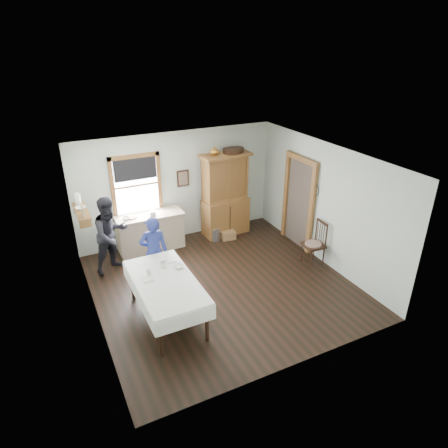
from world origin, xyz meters
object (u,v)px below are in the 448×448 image
at_px(spindle_chair, 314,243).
at_px(pail, 215,234).
at_px(dining_table, 167,299).
at_px(woman_blue, 154,254).
at_px(china_hutch, 225,195).
at_px(figure_dark, 111,237).
at_px(work_counter, 151,232).
at_px(wicker_basket, 228,235).

bearing_deg(spindle_chair, pail, 130.52).
bearing_deg(dining_table, woman_blue, 82.71).
xyz_separation_m(china_hutch, dining_table, (-2.50, -2.63, -0.66)).
xyz_separation_m(woman_blue, figure_dark, (-0.64, 0.99, 0.07)).
height_order(dining_table, figure_dark, figure_dark).
bearing_deg(woman_blue, dining_table, 92.46).
distance_m(work_counter, woman_blue, 1.60).
distance_m(china_hutch, figure_dark, 3.05).
distance_m(wicker_basket, woman_blue, 2.61).
relative_size(pail, wicker_basket, 0.81).
relative_size(work_counter, dining_table, 0.78).
distance_m(china_hutch, dining_table, 3.69).
bearing_deg(woman_blue, pail, -136.86).
bearing_deg(pail, wicker_basket, -21.45).
bearing_deg(dining_table, wicker_basket, 43.59).
bearing_deg(dining_table, pail, 49.05).
xyz_separation_m(dining_table, wicker_basket, (2.40, 2.29, -0.30)).
bearing_deg(china_hutch, pail, -154.70).
bearing_deg(woman_blue, work_counter, -93.71).
bearing_deg(figure_dark, china_hutch, -13.54).
distance_m(china_hutch, pail, 1.03).
relative_size(china_hutch, pail, 7.42).
bearing_deg(figure_dark, woman_blue, -80.45).
height_order(pail, figure_dark, figure_dark).
xyz_separation_m(spindle_chair, figure_dark, (-4.07, 1.73, 0.28)).
xyz_separation_m(dining_table, figure_dark, (-0.50, 2.11, 0.38)).
distance_m(pail, wicker_basket, 0.34).
xyz_separation_m(china_hutch, spindle_chair, (1.08, -2.25, -0.55)).
xyz_separation_m(dining_table, spindle_chair, (3.57, 0.39, 0.11)).
height_order(work_counter, dining_table, work_counter).
bearing_deg(pail, spindle_chair, -53.79).
relative_size(spindle_chair, pail, 3.56).
xyz_separation_m(spindle_chair, woman_blue, (-3.43, 0.74, 0.20)).
distance_m(spindle_chair, figure_dark, 4.43).
distance_m(spindle_chair, woman_blue, 3.51).
height_order(pail, woman_blue, woman_blue).
xyz_separation_m(wicker_basket, figure_dark, (-2.90, -0.17, 0.68)).
height_order(spindle_chair, figure_dark, figure_dark).
bearing_deg(wicker_basket, dining_table, -136.41).
bearing_deg(woman_blue, spindle_chair, 177.58).
bearing_deg(work_counter, wicker_basket, -10.26).
bearing_deg(pail, woman_blue, -146.60).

